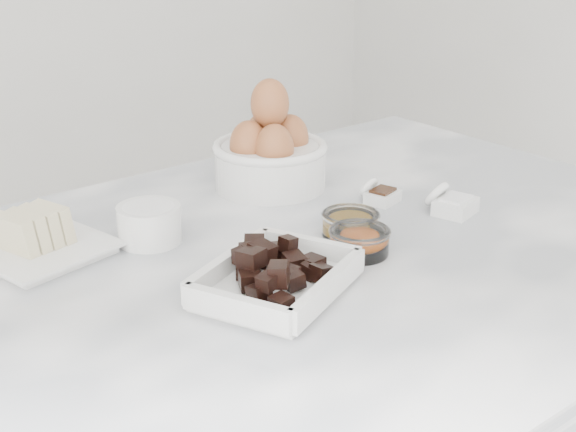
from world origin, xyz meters
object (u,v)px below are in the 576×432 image
(egg_bowl, at_px, (270,153))
(honey_bowl, at_px, (350,224))
(chocolate_dish, at_px, (277,275))
(zest_bowl, at_px, (360,240))
(vanilla_spoon, at_px, (379,194))
(sugar_ramekin, at_px, (149,222))
(butter_plate, at_px, (38,240))
(salt_spoon, at_px, (451,203))

(egg_bowl, bearing_deg, honey_bowl, -99.26)
(chocolate_dish, distance_m, honey_bowl, 0.19)
(zest_bowl, bearing_deg, egg_bowl, 76.35)
(egg_bowl, relative_size, vanilla_spoon, 2.67)
(chocolate_dish, bearing_deg, sugar_ramekin, 100.26)
(butter_plate, xyz_separation_m, egg_bowl, (0.38, 0.02, 0.03))
(chocolate_dish, distance_m, zest_bowl, 0.15)
(sugar_ramekin, height_order, vanilla_spoon, sugar_ramekin)
(chocolate_dish, xyz_separation_m, honey_bowl, (0.18, 0.07, -0.00))
(sugar_ramekin, xyz_separation_m, honey_bowl, (0.21, -0.15, -0.01))
(butter_plate, relative_size, zest_bowl, 2.30)
(butter_plate, height_order, zest_bowl, butter_plate)
(vanilla_spoon, bearing_deg, egg_bowl, 119.25)
(sugar_ramekin, relative_size, zest_bowl, 1.05)
(sugar_ramekin, distance_m, honey_bowl, 0.26)
(chocolate_dish, height_order, egg_bowl, egg_bowl)
(vanilla_spoon, bearing_deg, salt_spoon, -62.86)
(sugar_ramekin, bearing_deg, egg_bowl, 15.31)
(butter_plate, distance_m, sugar_ramekin, 0.14)
(butter_plate, distance_m, zest_bowl, 0.40)
(butter_plate, bearing_deg, sugar_ramekin, -19.91)
(zest_bowl, xyz_separation_m, salt_spoon, (0.20, 0.02, -0.00))
(chocolate_dish, height_order, vanilla_spoon, chocolate_dish)
(chocolate_dish, xyz_separation_m, zest_bowl, (0.15, 0.02, -0.00))
(butter_plate, bearing_deg, egg_bowl, 3.18)
(chocolate_dish, xyz_separation_m, vanilla_spoon, (0.30, 0.13, -0.01))
(egg_bowl, distance_m, salt_spoon, 0.28)
(butter_plate, distance_m, egg_bowl, 0.38)
(sugar_ramekin, height_order, honey_bowl, sugar_ramekin)
(vanilla_spoon, bearing_deg, sugar_ramekin, 166.07)
(sugar_ramekin, bearing_deg, vanilla_spoon, -13.93)
(chocolate_dish, relative_size, egg_bowl, 1.28)
(egg_bowl, bearing_deg, vanilla_spoon, -60.75)
(zest_bowl, bearing_deg, sugar_ramekin, 133.07)
(vanilla_spoon, bearing_deg, butter_plate, 164.35)
(honey_bowl, relative_size, zest_bowl, 0.99)
(chocolate_dish, height_order, salt_spoon, chocolate_dish)
(zest_bowl, bearing_deg, butter_plate, 142.15)
(honey_bowl, distance_m, salt_spoon, 0.17)
(chocolate_dish, relative_size, zest_bowl, 2.87)
(honey_bowl, bearing_deg, vanilla_spoon, 29.22)
(zest_bowl, bearing_deg, chocolate_dish, -172.93)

